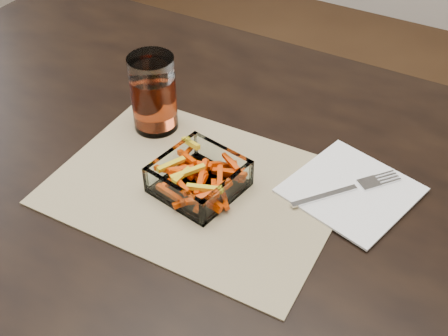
% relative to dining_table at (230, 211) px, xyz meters
% --- Properties ---
extents(dining_table, '(1.60, 0.90, 0.75)m').
position_rel_dining_table_xyz_m(dining_table, '(0.00, 0.00, 0.00)').
color(dining_table, black).
rests_on(dining_table, ground).
extents(placemat, '(0.46, 0.34, 0.00)m').
position_rel_dining_table_xyz_m(placemat, '(-0.03, -0.05, 0.09)').
color(placemat, tan).
rests_on(placemat, dining_table).
extents(glass_bowl, '(0.14, 0.14, 0.05)m').
position_rel_dining_table_xyz_m(glass_bowl, '(-0.02, -0.06, 0.11)').
color(glass_bowl, white).
rests_on(glass_bowl, placemat).
extents(tumbler, '(0.08, 0.08, 0.14)m').
position_rel_dining_table_xyz_m(tumbler, '(-0.18, 0.05, 0.16)').
color(tumbler, white).
rests_on(tumbler, placemat).
extents(napkin, '(0.22, 0.22, 0.00)m').
position_rel_dining_table_xyz_m(napkin, '(0.19, 0.06, 0.09)').
color(napkin, white).
rests_on(napkin, placemat).
extents(fork, '(0.13, 0.16, 0.00)m').
position_rel_dining_table_xyz_m(fork, '(0.19, 0.06, 0.10)').
color(fork, silver).
rests_on(fork, napkin).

